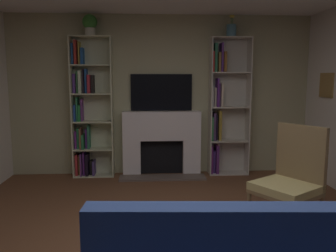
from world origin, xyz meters
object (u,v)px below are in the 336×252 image
object	(u,v)px
armchair	(291,178)
bookshelf_right	(224,107)
bookshelf_left	(88,111)
fireplace	(162,141)
vase_with_flowers	(231,30)
tv	(161,92)
potted_plant	(90,24)

from	to	relation	value
armchair	bookshelf_right	bearing A→B (deg)	96.48
bookshelf_left	armchair	distance (m)	3.32
fireplace	vase_with_flowers	world-z (taller)	vase_with_flowers
bookshelf_right	tv	bearing A→B (deg)	176.19
potted_plant	armchair	size ratio (longest dim) A/B	0.30
vase_with_flowers	bookshelf_right	bearing A→B (deg)	147.16
bookshelf_left	bookshelf_right	world-z (taller)	same
tv	bookshelf_right	bearing A→B (deg)	-3.81
bookshelf_left	bookshelf_right	distance (m)	2.21
vase_with_flowers	bookshelf_left	bearing A→B (deg)	178.73
bookshelf_left	bookshelf_right	bearing A→B (deg)	0.04
fireplace	potted_plant	world-z (taller)	potted_plant
tv	potted_plant	world-z (taller)	potted_plant
fireplace	tv	bearing A→B (deg)	90.00
bookshelf_right	vase_with_flowers	xyz separation A→B (m)	(0.08, -0.05, 1.23)
tv	armchair	size ratio (longest dim) A/B	0.91
bookshelf_left	potted_plant	world-z (taller)	potted_plant
bookshelf_right	vase_with_flowers	distance (m)	1.24
bookshelf_right	potted_plant	size ratio (longest dim) A/B	6.86
bookshelf_right	armchair	size ratio (longest dim) A/B	2.03
fireplace	armchair	xyz separation A→B (m)	(1.27, -2.15, -0.01)
vase_with_flowers	tv	bearing A→B (deg)	173.77
vase_with_flowers	fireplace	bearing A→B (deg)	178.24
bookshelf_left	potted_plant	size ratio (longest dim) A/B	6.86
fireplace	armchair	world-z (taller)	armchair
potted_plant	armchair	xyz separation A→B (m)	(2.38, -2.12, -1.87)
tv	vase_with_flowers	size ratio (longest dim) A/B	2.93
bookshelf_right	potted_plant	bearing A→B (deg)	-178.62
bookshelf_left	vase_with_flowers	distance (m)	2.63
bookshelf_left	bookshelf_right	size ratio (longest dim) A/B	1.00
bookshelf_right	potted_plant	xyz separation A→B (m)	(-2.14, -0.05, 1.30)
fireplace	bookshelf_right	distance (m)	1.17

